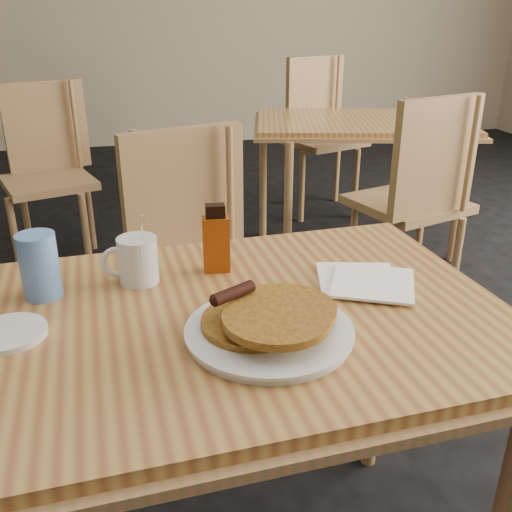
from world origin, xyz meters
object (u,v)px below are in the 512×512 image
Objects in this scene: chair_main_far at (190,251)px; chair_wall_extra at (48,158)px; pancake_plate at (270,325)px; coffee_mug at (137,259)px; blue_tumbler at (39,266)px; main_table at (224,332)px; syrup_bottle at (216,241)px; chair_neighbor_far at (318,121)px; chair_neighbor_near at (420,186)px; neighbor_table at (360,128)px.

chair_wall_extra is at bearing 93.47° from chair_main_far.
coffee_mug is at bearing 129.18° from pancake_plate.
chair_wall_extra is at bearing 97.18° from blue_tumbler.
main_table is 0.26m from coffee_mug.
syrup_bottle is (-0.05, 0.31, 0.05)m from pancake_plate.
chair_main_far is 6.02× the size of syrup_bottle.
main_table is 1.21× the size of chair_neighbor_far.
chair_wall_extra is (-1.67, 0.95, -0.02)m from chair_neighbor_near.
chair_neighbor_far is (1.07, 2.74, -0.10)m from main_table.
syrup_bottle is at bearing 26.79° from coffee_mug.
syrup_bottle is (0.02, 0.20, 0.12)m from main_table.
blue_tumbler is at bearing -140.60° from chair_main_far.
syrup_bottle is at bearing -120.66° from neighbor_table.
chair_wall_extra is (-0.61, 2.18, -0.14)m from main_table.
chair_neighbor_far is 2.85m from coffee_mug.
pancake_plate is (-0.99, -1.33, 0.18)m from chair_neighbor_near.
chair_main_far is 0.97× the size of chair_neighbor_near.
pancake_plate is (-0.99, -2.07, 0.07)m from neighbor_table.
chair_main_far is at bearing 95.40° from syrup_bottle.
chair_wall_extra reaches higher than pancake_plate.
chair_neighbor_far is 2.76m from syrup_bottle.
coffee_mug reaches higher than blue_tumbler.
main_table is 0.14m from pancake_plate.
chair_neighbor_far is 6.39× the size of syrup_bottle.
chair_main_far is at bearing -139.25° from chair_neighbor_far.
pancake_plate is at bearing -31.29° from coffee_mug.
pancake_plate is at bearing -30.91° from blue_tumbler.
chair_wall_extra is at bearing 177.51° from chair_neighbor_far.
syrup_bottle is at bearing -91.69° from chair_wall_extra.
neighbor_table is at bearing 63.26° from syrup_bottle.
chair_main_far is 0.75m from blue_tumbler.
chair_neighbor_near reaches higher than main_table.
chair_neighbor_far is at bearing 83.79° from coffee_mug.
blue_tumbler is at bearing -128.03° from neighbor_table.
syrup_bottle is at bearing -133.52° from chair_neighbor_far.
main_table is 7.74× the size of syrup_bottle.
chair_neighbor_near is 1.62m from coffee_mug.
chair_neighbor_near is (1.06, 1.23, -0.12)m from main_table.
coffee_mug reaches higher than syrup_bottle.
chair_main_far reaches higher than neighbor_table.
coffee_mug is 1.17× the size of blue_tumbler.
chair_neighbor_far is at bearing 70.57° from pancake_plate.
chair_neighbor_far is 3.26× the size of pancake_plate.
main_table is 0.95× the size of neighbor_table.
blue_tumbler is (-1.43, -2.59, 0.21)m from chair_neighbor_far.
chair_main_far is 1.16m from chair_neighbor_near.
main_table is 2.23m from neighbor_table.
neighbor_table is at bearing 71.41° from chair_neighbor_near.
chair_main_far is 2.26m from chair_neighbor_far.
chair_wall_extra is at bearing 172.62° from neighbor_table.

